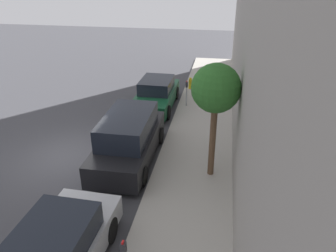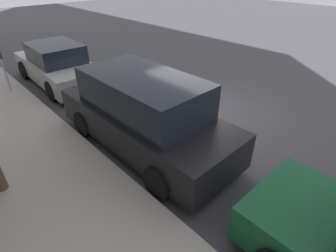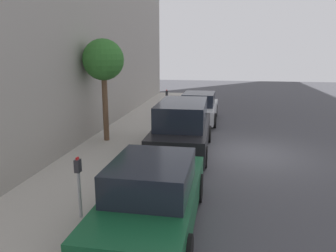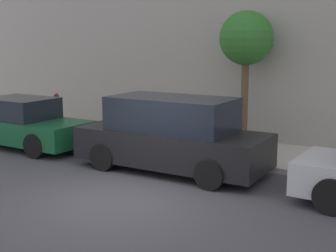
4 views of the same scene
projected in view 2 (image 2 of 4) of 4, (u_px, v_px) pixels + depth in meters
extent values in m
plane|color=#424247|center=(200.00, 112.00, 8.32)|extent=(60.00, 60.00, 0.00)
cube|color=#B2ADA3|center=(44.00, 187.00, 5.42)|extent=(2.86, 32.00, 0.15)
cube|color=#B7BABF|center=(58.00, 69.00, 10.10)|extent=(1.91, 4.54, 0.68)
cube|color=black|center=(55.00, 53.00, 9.69)|extent=(1.64, 2.14, 0.64)
cylinder|color=black|center=(97.00, 78.00, 9.83)|extent=(0.22, 0.72, 0.72)
cylinder|color=black|center=(53.00, 91.00, 8.84)|extent=(0.22, 0.72, 0.72)
cylinder|color=black|center=(65.00, 61.00, 11.56)|extent=(0.22, 0.72, 0.72)
cylinder|color=black|center=(24.00, 70.00, 10.58)|extent=(0.22, 0.72, 0.72)
cube|color=black|center=(145.00, 124.00, 6.47)|extent=(1.95, 4.92, 0.84)
cube|color=black|center=(143.00, 93.00, 6.03)|extent=(1.71, 3.12, 0.84)
cylinder|color=black|center=(215.00, 145.00, 6.20)|extent=(0.22, 0.70, 0.70)
cylinder|color=black|center=(158.00, 182.00, 5.15)|extent=(0.22, 0.70, 0.70)
cylinder|color=black|center=(137.00, 103.00, 8.08)|extent=(0.22, 0.70, 0.70)
cylinder|color=black|center=(84.00, 124.00, 7.04)|extent=(0.22, 0.70, 0.70)
cylinder|color=black|center=(325.00, 205.00, 4.66)|extent=(0.22, 0.71, 0.71)
cylinder|color=#ADADB2|center=(6.00, 75.00, 9.07)|extent=(0.07, 0.07, 1.17)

